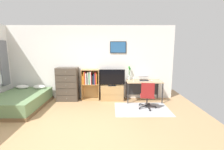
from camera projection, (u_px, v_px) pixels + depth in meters
ground_plane at (80, 129)px, 3.95m from camera, size 7.20×7.20×0.00m
wall_back_with_posters at (91, 63)px, 6.11m from camera, size 6.12×0.09×2.70m
area_rug at (142, 109)px, 5.18m from camera, size 1.70×1.20×0.01m
bed at (21, 101)px, 5.25m from camera, size 1.42×2.01×0.58m
dresser at (68, 84)px, 5.96m from camera, size 0.77×0.46×1.21m
bookshelf at (90, 81)px, 6.01m from camera, size 0.64×0.30×1.13m
tv_stand at (112, 93)px, 6.04m from camera, size 0.82×0.41×0.54m
television at (112, 78)px, 5.92m from camera, size 0.92×0.16×0.60m
desk at (143, 84)px, 5.96m from camera, size 1.25×0.63×0.74m
office_chair at (147, 95)px, 5.13m from camera, size 0.58×0.57×0.86m
laptop at (144, 79)px, 5.93m from camera, size 0.38×0.40×0.16m
computer_mouse at (152, 81)px, 5.83m from camera, size 0.06×0.10×0.03m
bamboo_vase at (129, 73)px, 6.04m from camera, size 0.10×0.11×0.49m
wine_glass at (134, 78)px, 5.74m from camera, size 0.07×0.07×0.18m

